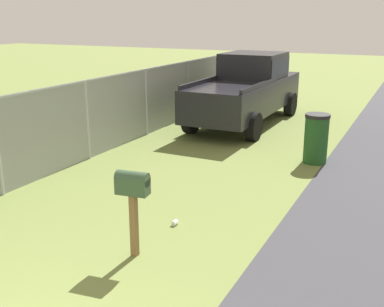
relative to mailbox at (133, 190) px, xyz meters
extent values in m
cube|color=brown|center=(0.00, 0.00, -0.52)|extent=(0.09, 0.09, 0.91)
cube|color=#334C33|center=(0.00, 0.00, 0.05)|extent=(0.26, 0.47, 0.22)
cylinder|color=#334C33|center=(0.00, 0.00, 0.16)|extent=(0.26, 0.47, 0.20)
cube|color=red|center=(0.11, 0.00, 0.12)|extent=(0.02, 0.04, 0.18)
cube|color=black|center=(8.45, 1.48, -0.09)|extent=(5.53, 1.87, 0.90)
cube|color=black|center=(9.11, 1.48, 0.74)|extent=(1.88, 1.71, 0.76)
cube|color=black|center=(9.11, 1.48, 0.74)|extent=(1.83, 1.74, 0.53)
cube|color=black|center=(7.24, 2.33, 0.42)|extent=(2.87, 0.10, 0.12)
cube|color=black|center=(7.23, 0.64, 0.42)|extent=(2.87, 0.10, 0.12)
cylinder|color=black|center=(10.27, 2.39, -0.59)|extent=(0.76, 0.26, 0.76)
cylinder|color=black|center=(10.26, 0.55, -0.59)|extent=(0.76, 0.26, 0.76)
cylinder|color=black|center=(6.63, 2.41, -0.59)|extent=(0.76, 0.26, 0.76)
cylinder|color=black|center=(6.62, 0.57, -0.59)|extent=(0.76, 0.26, 0.76)
cylinder|color=#1E4C1E|center=(5.42, -1.30, -0.45)|extent=(0.52, 0.52, 1.03)
cylinder|color=black|center=(5.42, -1.30, 0.10)|extent=(0.55, 0.55, 0.08)
cylinder|color=#9EA3A8|center=(3.42, 3.46, -0.06)|extent=(0.07, 0.07, 1.82)
cylinder|color=#9EA3A8|center=(5.97, 3.46, -0.06)|extent=(0.07, 0.07, 1.82)
cylinder|color=#9EA3A8|center=(8.53, 3.46, -0.06)|extent=(0.07, 0.07, 1.82)
cylinder|color=#9EA3A8|center=(11.09, 3.46, -0.06)|extent=(0.07, 0.07, 1.82)
cylinder|color=#9EA3A8|center=(13.65, 3.46, -0.06)|extent=(0.07, 0.07, 1.82)
cube|color=#9EA3A8|center=(4.70, 3.46, 0.82)|extent=(17.91, 0.04, 0.04)
cube|color=gray|center=(4.70, 3.46, -0.06)|extent=(17.91, 0.01, 1.82)
cylinder|color=white|center=(1.10, -0.04, -0.93)|extent=(0.10, 0.08, 0.08)
camera|label=1|loc=(-4.93, -3.30, 2.24)|focal=44.09mm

